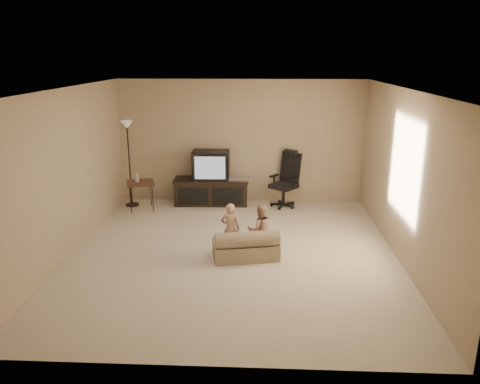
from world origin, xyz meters
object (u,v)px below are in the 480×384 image
(toddler_left, at_px, (230,229))
(child_sofa, at_px, (246,247))
(office_chair, at_px, (286,186))
(side_table, at_px, (140,183))
(toddler_right, at_px, (260,229))
(floor_lamp, at_px, (128,144))
(tv_stand, at_px, (212,182))

(toddler_left, bearing_deg, child_sofa, 147.88)
(office_chair, xyz_separation_m, toddler_left, (-0.96, -2.41, -0.00))
(side_table, distance_m, toddler_right, 3.11)
(side_table, height_order, floor_lamp, floor_lamp)
(tv_stand, height_order, office_chair, office_chair)
(office_chair, xyz_separation_m, toddler_right, (-0.50, -2.42, -0.01))
(floor_lamp, bearing_deg, tv_stand, 6.92)
(side_table, xyz_separation_m, toddler_right, (2.36, -2.03, -0.15))
(office_chair, bearing_deg, tv_stand, -144.65)
(toddler_right, bearing_deg, tv_stand, -82.16)
(tv_stand, height_order, child_sofa, tv_stand)
(office_chair, xyz_separation_m, child_sofa, (-0.71, -2.59, -0.22))
(toddler_right, bearing_deg, office_chair, -115.80)
(toddler_right, bearing_deg, floor_lamp, -55.40)
(office_chair, relative_size, child_sofa, 1.09)
(tv_stand, relative_size, floor_lamp, 0.90)
(tv_stand, xyz_separation_m, toddler_left, (0.55, -2.49, -0.05))
(office_chair, bearing_deg, child_sofa, -66.67)
(office_chair, distance_m, toddler_left, 2.59)
(office_chair, height_order, side_table, office_chair)
(side_table, distance_m, toddler_left, 2.78)
(floor_lamp, height_order, toddler_right, floor_lamp)
(child_sofa, xyz_separation_m, toddler_right, (0.20, 0.17, 0.21))
(office_chair, bearing_deg, floor_lamp, -139.39)
(side_table, bearing_deg, tv_stand, 19.41)
(toddler_left, distance_m, toddler_right, 0.45)
(office_chair, relative_size, floor_lamp, 0.66)
(tv_stand, relative_size, side_table, 2.02)
(toddler_left, bearing_deg, side_table, -42.13)
(floor_lamp, xyz_separation_m, child_sofa, (2.42, -2.48, -1.07))
(toddler_right, bearing_deg, toddler_left, -15.60)
(toddler_left, height_order, toddler_right, toddler_left)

